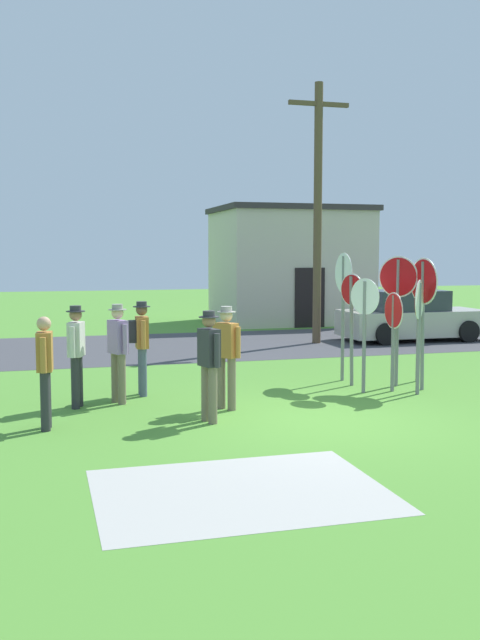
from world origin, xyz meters
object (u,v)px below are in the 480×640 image
Objects in this scene: utility_pole at (318,208)px; person_holding_notes at (226,351)px; stop_sign_leaning_right at (398,297)px; stop_sign_nearest at (343,293)px; person_with_sunhat at (209,359)px; person_in_blue at (45,366)px; parked_car_on_street at (411,317)px; person_in_teal at (141,341)px; stop_sign_leaning_left at (423,298)px; stop_sign_rear_left at (352,311)px; stop_sign_tallest at (365,316)px; stop_sign_rear_right at (419,317)px; person_near_signs at (76,350)px; stop_sign_center_cluster at (419,306)px; person_on_left at (118,347)px; stop_sign_far_back at (393,325)px.

utility_pole is 9.61m from person_holding_notes.
stop_sign_nearest is at bearing 132.14° from stop_sign_leaning_right.
person_with_sunhat is 2.45m from person_in_blue.
person_in_teal is (-8.93, -6.14, 0.32)m from parked_car_on_street.
stop_sign_leaning_left is 7.11m from person_in_blue.
stop_sign_rear_left is 1.28× the size of person_with_sunhat.
stop_sign_rear_right is at bearing -25.19° from stop_sign_tallest.
stop_sign_rear_right is (0.83, -1.14, -0.03)m from stop_sign_rear_left.
parked_car_on_street is at bearing 34.22° from person_near_signs.
stop_sign_nearest reaches higher than stop_sign_center_cluster.
parked_car_on_street is 2.48× the size of person_holding_notes.
stop_sign_nearest is 1.55× the size of person_in_blue.
stop_sign_nearest reaches higher than person_holding_notes.
stop_sign_leaning_right is at bearing 1.57° from person_on_left.
stop_sign_leaning_right is 1.47× the size of person_near_signs.
stop_sign_rear_right reaches higher than person_near_signs.
stop_sign_center_cluster is at bearing -92.82° from utility_pole.
stop_sign_tallest is 0.99m from stop_sign_rear_right.
stop_sign_rear_left reaches higher than parked_car_on_street.
person_in_blue is at bearing -156.41° from stop_sign_nearest.
person_on_left is at bearing 51.95° from person_in_blue.
stop_sign_rear_left is 1.28× the size of person_on_left.
stop_sign_tallest is (-0.14, -1.29, -0.36)m from stop_sign_nearest.
stop_sign_leaning_right is 5.05m from person_in_teal.
person_near_signs is at bearing -148.03° from person_in_teal.
stop_sign_center_cluster reaches higher than person_on_left.
stop_sign_rear_right is at bearing 14.46° from person_with_sunhat.
person_with_sunhat is 2.16m from person_on_left.
stop_sign_leaning_right is 1.36× the size of stop_sign_far_back.
person_on_left is (-1.21, 1.80, 0.00)m from person_with_sunhat.
stop_sign_far_back is at bearing -140.66° from stop_sign_center_cluster.
stop_sign_leaning_right is 1.47× the size of person_on_left.
stop_sign_tallest is 1.24× the size of person_on_left.
stop_sign_leaning_right is 4.00m from person_holding_notes.
stop_sign_center_cluster is 6.89m from person_near_signs.
person_in_blue is (-2.93, -0.60, -0.03)m from person_holding_notes.
stop_sign_rear_left is 1.28× the size of person_in_teal.
stop_sign_nearest is 1.35m from stop_sign_tallest.
person_in_teal is at bearing 175.03° from stop_sign_leaning_right.
person_near_signs is at bearing 178.62° from stop_sign_tallest.
stop_sign_tallest is 1.27× the size of person_in_blue.
person_on_left is (-6.43, -6.86, -2.90)m from utility_pole.
stop_sign_leaning_right reaches higher than stop_sign_rear_right.
person_with_sunhat is 1.03× the size of person_in_blue.
utility_pole reaches higher than person_with_sunhat.
person_holding_notes is at bearing -30.05° from person_on_left.
person_in_teal is (-4.20, -0.42, -0.80)m from stop_sign_nearest.
stop_sign_rear_right is 0.84× the size of stop_sign_leaning_left.
person_in_teal is at bearing -174.27° from stop_sign_nearest.
person_on_left is 2.00m from person_in_blue.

